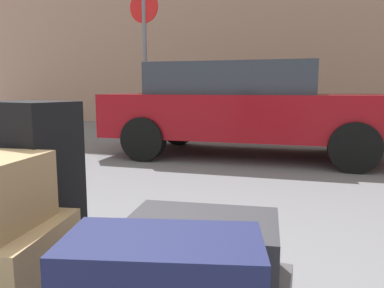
% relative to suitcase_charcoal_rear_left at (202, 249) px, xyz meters
% --- Properties ---
extents(suitcase_charcoal_rear_left, '(0.60, 0.45, 0.23)m').
position_rel_suitcase_charcoal_rear_left_xyz_m(suitcase_charcoal_rear_left, '(0.00, 0.00, 0.00)').
color(suitcase_charcoal_rear_left, '#2D2D33').
rests_on(suitcase_charcoal_rear_left, luggage_cart).
extents(suitcase_black_front_left, '(0.42, 0.33, 0.65)m').
position_rel_suitcase_charcoal_rear_left_xyz_m(suitcase_black_front_left, '(-0.80, 0.06, 0.21)').
color(suitcase_black_front_left, black).
rests_on(suitcase_black_front_left, luggage_cart).
extents(parked_car, '(4.38, 2.08, 1.42)m').
position_rel_suitcase_charcoal_rear_left_xyz_m(parked_car, '(-0.68, 4.55, 0.31)').
color(parked_car, maroon).
rests_on(parked_car, ground_plane).
extents(no_parking_sign, '(0.50, 0.07, 2.57)m').
position_rel_suitcase_charcoal_rear_left_xyz_m(no_parking_sign, '(-2.29, 4.34, 1.12)').
color(no_parking_sign, slate).
rests_on(no_parking_sign, ground_plane).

